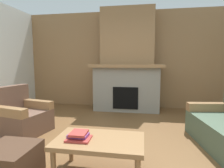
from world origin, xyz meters
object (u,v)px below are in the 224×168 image
(ottoman, at_px, (10,165))
(coffee_table, at_px, (99,143))
(fireplace, at_px, (127,67))
(armchair, at_px, (22,117))

(ottoman, bearing_deg, coffee_table, 17.96)
(fireplace, relative_size, armchair, 2.99)
(fireplace, distance_m, armchair, 2.82)
(armchair, distance_m, coffee_table, 1.98)
(armchair, bearing_deg, ottoman, -58.74)
(fireplace, relative_size, ottoman, 5.19)
(coffee_table, bearing_deg, fireplace, 89.38)
(fireplace, xyz_separation_m, armchair, (-1.74, -2.04, -0.87))
(armchair, height_order, ottoman, armchair)
(ottoman, bearing_deg, fireplace, 74.33)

